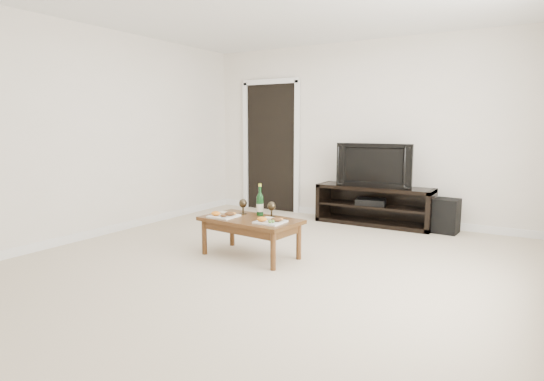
{
  "coord_description": "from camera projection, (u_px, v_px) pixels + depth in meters",
  "views": [
    {
      "loc": [
        2.31,
        -3.66,
        1.41
      ],
      "look_at": [
        -0.19,
        0.51,
        0.7
      ],
      "focal_mm": 30.0,
      "sensor_mm": 36.0,
      "label": 1
    }
  ],
  "objects": [
    {
      "name": "floor",
      "position": [
        263.0,
        268.0,
        4.49
      ],
      "size": [
        5.5,
        5.5,
        0.0
      ],
      "primitive_type": "plane",
      "color": "beige",
      "rests_on": "ground"
    },
    {
      "name": "back_wall",
      "position": [
        363.0,
        132.0,
        6.65
      ],
      "size": [
        5.0,
        0.04,
        2.6
      ],
      "primitive_type": "cube",
      "color": "white",
      "rests_on": "ground"
    },
    {
      "name": "doorway",
      "position": [
        271.0,
        148.0,
        7.45
      ],
      "size": [
        0.9,
        0.02,
        2.05
      ],
      "primitive_type": "cube",
      "color": "black",
      "rests_on": "ground"
    },
    {
      "name": "media_console",
      "position": [
        374.0,
        205.0,
        6.41
      ],
      "size": [
        1.62,
        0.45,
        0.55
      ],
      "primitive_type": "cube",
      "color": "black",
      "rests_on": "ground"
    },
    {
      "name": "television",
      "position": [
        375.0,
        165.0,
        6.33
      ],
      "size": [
        1.05,
        0.22,
        0.6
      ],
      "primitive_type": "imported",
      "rotation": [
        0.0,
        0.0,
        0.08
      ],
      "color": "black",
      "rests_on": "media_console"
    },
    {
      "name": "av_receiver",
      "position": [
        371.0,
        202.0,
        6.42
      ],
      "size": [
        0.45,
        0.37,
        0.08
      ],
      "primitive_type": "cube",
      "rotation": [
        0.0,
        0.0,
        0.2
      ],
      "color": "black",
      "rests_on": "media_console"
    },
    {
      "name": "subwoofer",
      "position": [
        446.0,
        216.0,
        5.93
      ],
      "size": [
        0.32,
        0.32,
        0.45
      ],
      "primitive_type": "cube",
      "rotation": [
        0.0,
        0.0,
        -0.07
      ],
      "color": "black",
      "rests_on": "ground"
    },
    {
      "name": "coffee_table",
      "position": [
        251.0,
        238.0,
        4.86
      ],
      "size": [
        1.1,
        0.67,
        0.42
      ],
      "primitive_type": "cube",
      "rotation": [
        0.0,
        0.0,
        -0.1
      ],
      "color": "#522F16",
      "rests_on": "ground"
    },
    {
      "name": "plate_left",
      "position": [
        224.0,
        214.0,
        4.89
      ],
      "size": [
        0.27,
        0.27,
        0.07
      ],
      "primitive_type": "cube",
      "color": "white",
      "rests_on": "coffee_table"
    },
    {
      "name": "plate_right",
      "position": [
        270.0,
        220.0,
        4.6
      ],
      "size": [
        0.27,
        0.27,
        0.07
      ],
      "primitive_type": "cube",
      "color": "white",
      "rests_on": "coffee_table"
    },
    {
      "name": "wine_bottle",
      "position": [
        260.0,
        200.0,
        4.96
      ],
      "size": [
        0.07,
        0.07,
        0.35
      ],
      "primitive_type": "cylinder",
      "color": "#0E3514",
      "rests_on": "coffee_table"
    },
    {
      "name": "goblet_left",
      "position": [
        243.0,
        206.0,
        5.05
      ],
      "size": [
        0.09,
        0.09,
        0.17
      ],
      "primitive_type": null,
      "color": "#31291B",
      "rests_on": "coffee_table"
    },
    {
      "name": "goblet_right",
      "position": [
        272.0,
        209.0,
        4.87
      ],
      "size": [
        0.09,
        0.09,
        0.17
      ],
      "primitive_type": null,
      "color": "#31291B",
      "rests_on": "coffee_table"
    }
  ]
}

